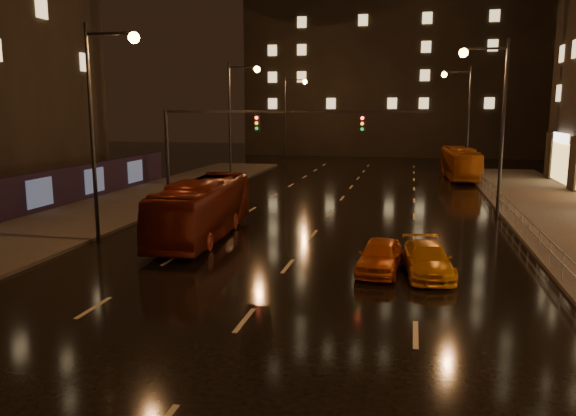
{
  "coord_description": "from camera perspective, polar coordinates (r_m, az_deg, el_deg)",
  "views": [
    {
      "loc": [
        4.7,
        -11.28,
        6.22
      ],
      "look_at": [
        0.16,
        9.34,
        2.5
      ],
      "focal_mm": 35.0,
      "sensor_mm": 36.0,
      "label": 1
    }
  ],
  "objects": [
    {
      "name": "ground",
      "position": [
        32.23,
        3.8,
        -1.16
      ],
      "size": [
        140.0,
        140.0,
        0.0
      ],
      "primitive_type": "plane",
      "color": "black",
      "rests_on": "ground"
    },
    {
      "name": "railing_right",
      "position": [
        30.26,
        22.68,
        -0.92
      ],
      "size": [
        0.05,
        56.0,
        1.0
      ],
      "color": "#99999E",
      "rests_on": "sidewalk_right"
    },
    {
      "name": "building_distant",
      "position": [
        84.11,
        12.42,
        17.81
      ],
      "size": [
        44.0,
        16.0,
        36.0
      ],
      "primitive_type": "cube",
      "color": "black",
      "rests_on": "ground"
    },
    {
      "name": "sidewalk_left",
      "position": [
        32.55,
        -21.88,
        -1.62
      ],
      "size": [
        7.0,
        70.0,
        0.15
      ],
      "primitive_type": "cube",
      "color": "#38332D",
      "rests_on": "ground"
    },
    {
      "name": "taxi_far",
      "position": [
        22.02,
        13.95,
        -5.1
      ],
      "size": [
        2.19,
        4.3,
        1.2
      ],
      "primitive_type": "imported",
      "rotation": [
        0.0,
        0.0,
        0.13
      ],
      "color": "orange",
      "rests_on": "ground"
    },
    {
      "name": "traffic_signal",
      "position": [
        32.8,
        -4.95,
        7.36
      ],
      "size": [
        15.31,
        0.32,
        6.2
      ],
      "color": "black",
      "rests_on": "ground"
    },
    {
      "name": "bus_red",
      "position": [
        27.76,
        -8.69,
        -0.08
      ],
      "size": [
        3.06,
        10.35,
        2.85
      ],
      "primitive_type": "imported",
      "rotation": [
        0.0,
        0.0,
        0.07
      ],
      "color": "#5B170D",
      "rests_on": "ground"
    },
    {
      "name": "taxi_near",
      "position": [
        22.03,
        9.31,
        -4.81
      ],
      "size": [
        1.8,
        3.88,
        1.29
      ],
      "primitive_type": "imported",
      "rotation": [
        0.0,
        0.0,
        -0.08
      ],
      "color": "#D65C14",
      "rests_on": "ground"
    },
    {
      "name": "bus_curb",
      "position": [
        53.25,
        17.05,
        4.36
      ],
      "size": [
        3.06,
        10.25,
        2.82
      ],
      "primitive_type": "imported",
      "rotation": [
        0.0,
        0.0,
        0.07
      ],
      "color": "#92460E",
      "rests_on": "ground"
    }
  ]
}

